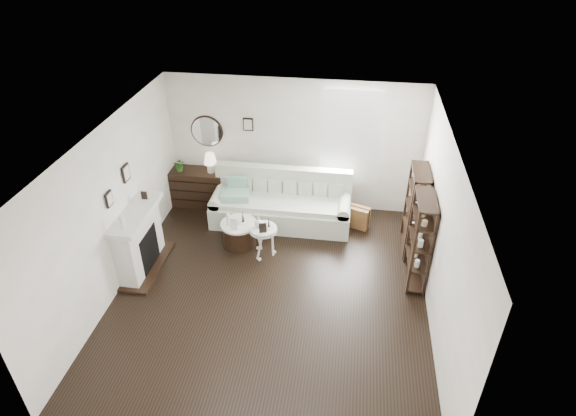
% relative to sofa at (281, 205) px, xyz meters
% --- Properties ---
extents(room, '(5.50, 5.50, 5.50)m').
position_rel_sofa_xyz_m(room, '(0.89, 0.62, 1.25)').
color(room, black).
rests_on(room, ground).
extents(fireplace, '(0.50, 1.40, 1.84)m').
position_rel_sofa_xyz_m(fireplace, '(-2.16, -1.78, 0.19)').
color(fireplace, silver).
rests_on(fireplace, ground).
extents(shelf_unit_far, '(0.30, 0.80, 1.60)m').
position_rel_sofa_xyz_m(shelf_unit_far, '(2.48, -0.53, 0.45)').
color(shelf_unit_far, black).
rests_on(shelf_unit_far, ground).
extents(shelf_unit_near, '(0.30, 0.80, 1.60)m').
position_rel_sofa_xyz_m(shelf_unit_near, '(2.48, -1.43, 0.45)').
color(shelf_unit_near, black).
rests_on(shelf_unit_near, ground).
extents(sofa, '(2.71, 0.94, 1.05)m').
position_rel_sofa_xyz_m(sofa, '(0.00, 0.00, 0.00)').
color(sofa, '#B2BDA8').
rests_on(sofa, ground).
extents(quilt, '(0.60, 0.52, 0.14)m').
position_rel_sofa_xyz_m(quilt, '(-0.88, -0.14, 0.26)').
color(quilt, '#238053').
rests_on(quilt, sofa).
extents(suitcase, '(0.69, 0.43, 0.44)m').
position_rel_sofa_xyz_m(suitcase, '(1.41, 0.04, -0.13)').
color(suitcase, brown).
rests_on(suitcase, ground).
extents(dresser, '(1.17, 0.50, 0.78)m').
position_rel_sofa_xyz_m(dresser, '(-1.84, 0.39, 0.04)').
color(dresser, black).
rests_on(dresser, ground).
extents(table_lamp, '(0.31, 0.31, 0.41)m').
position_rel_sofa_xyz_m(table_lamp, '(-1.50, 0.39, 0.64)').
color(table_lamp, white).
rests_on(table_lamp, dresser).
extents(potted_plant, '(0.27, 0.24, 0.28)m').
position_rel_sofa_xyz_m(potted_plant, '(-2.13, 0.34, 0.57)').
color(potted_plant, '#235518').
rests_on(potted_plant, dresser).
extents(drum_table, '(0.67, 0.67, 0.47)m').
position_rel_sofa_xyz_m(drum_table, '(-0.65, -0.89, -0.11)').
color(drum_table, black).
rests_on(drum_table, ground).
extents(pedestal_table, '(0.49, 0.49, 0.59)m').
position_rel_sofa_xyz_m(pedestal_table, '(-0.15, -1.15, 0.19)').
color(pedestal_table, white).
rests_on(pedestal_table, ground).
extents(eiffel_drum, '(0.14, 0.14, 0.20)m').
position_rel_sofa_xyz_m(eiffel_drum, '(-0.58, -0.84, 0.22)').
color(eiffel_drum, black).
rests_on(eiffel_drum, drum_table).
extents(bottle_drum, '(0.07, 0.07, 0.29)m').
position_rel_sofa_xyz_m(bottle_drum, '(-0.82, -0.96, 0.26)').
color(bottle_drum, silver).
rests_on(bottle_drum, drum_table).
extents(card_frame_drum, '(0.15, 0.07, 0.19)m').
position_rel_sofa_xyz_m(card_frame_drum, '(-0.70, -1.06, 0.21)').
color(card_frame_drum, silver).
rests_on(card_frame_drum, drum_table).
extents(eiffel_ped, '(0.12, 0.12, 0.17)m').
position_rel_sofa_xyz_m(eiffel_ped, '(-0.05, -1.11, 0.33)').
color(eiffel_ped, black).
rests_on(eiffel_ped, pedestal_table).
extents(flask_ped, '(0.15, 0.15, 0.27)m').
position_rel_sofa_xyz_m(flask_ped, '(-0.23, -1.13, 0.38)').
color(flask_ped, silver).
rests_on(flask_ped, pedestal_table).
extents(card_frame_ped, '(0.14, 0.09, 0.17)m').
position_rel_sofa_xyz_m(card_frame_ped, '(-0.12, -1.27, 0.33)').
color(card_frame_ped, black).
rests_on(card_frame_ped, pedestal_table).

